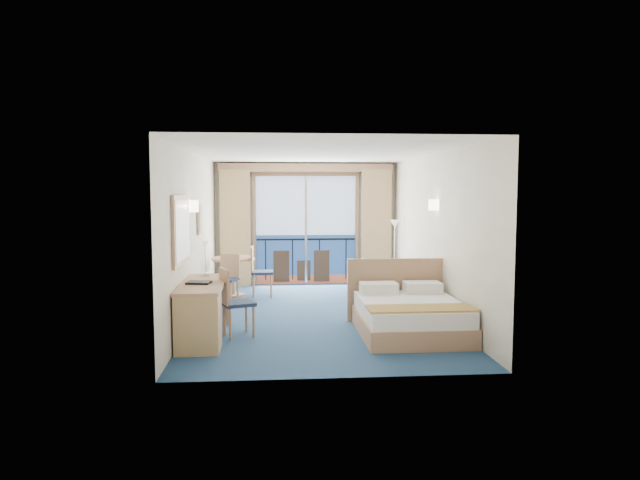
{
  "coord_description": "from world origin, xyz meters",
  "views": [
    {
      "loc": [
        -0.69,
        -9.41,
        2.09
      ],
      "look_at": [
        0.07,
        0.2,
        1.25
      ],
      "focal_mm": 32.0,
      "sensor_mm": 36.0,
      "label": 1
    }
  ],
  "objects_px": {
    "round_table": "(233,267)",
    "table_chair_b": "(228,275)",
    "armchair": "(387,278)",
    "bed": "(409,315)",
    "desk_chair": "(232,298)",
    "table_chair_a": "(258,268)",
    "floor_lamp": "(395,237)",
    "nightstand": "(420,297)",
    "desk": "(199,315)"
  },
  "relations": [
    {
      "from": "round_table",
      "to": "table_chair_b",
      "type": "relative_size",
      "value": 0.95
    },
    {
      "from": "armchair",
      "to": "bed",
      "type": "bearing_deg",
      "value": 78.74
    },
    {
      "from": "armchair",
      "to": "desk_chair",
      "type": "bearing_deg",
      "value": 39.16
    },
    {
      "from": "desk_chair",
      "to": "table_chair_b",
      "type": "distance_m",
      "value": 2.61
    },
    {
      "from": "table_chair_a",
      "to": "armchair",
      "type": "bearing_deg",
      "value": -96.28
    },
    {
      "from": "desk_chair",
      "to": "round_table",
      "type": "height_order",
      "value": "desk_chair"
    },
    {
      "from": "armchair",
      "to": "table_chair_a",
      "type": "bearing_deg",
      "value": -12.31
    },
    {
      "from": "armchair",
      "to": "floor_lamp",
      "type": "relative_size",
      "value": 0.56
    },
    {
      "from": "bed",
      "to": "nightstand",
      "type": "height_order",
      "value": "bed"
    },
    {
      "from": "floor_lamp",
      "to": "desk",
      "type": "bearing_deg",
      "value": -129.48
    },
    {
      "from": "nightstand",
      "to": "table_chair_a",
      "type": "bearing_deg",
      "value": 146.02
    },
    {
      "from": "round_table",
      "to": "nightstand",
      "type": "bearing_deg",
      "value": -30.8
    },
    {
      "from": "desk_chair",
      "to": "table_chair_a",
      "type": "xyz_separation_m",
      "value": [
        0.27,
        3.12,
        0.0
      ]
    },
    {
      "from": "nightstand",
      "to": "round_table",
      "type": "distance_m",
      "value": 3.83
    },
    {
      "from": "armchair",
      "to": "desk_chair",
      "type": "distance_m",
      "value": 4.01
    },
    {
      "from": "floor_lamp",
      "to": "round_table",
      "type": "relative_size",
      "value": 1.73
    },
    {
      "from": "bed",
      "to": "desk",
      "type": "xyz_separation_m",
      "value": [
        -2.95,
        -0.55,
        0.17
      ]
    },
    {
      "from": "armchair",
      "to": "round_table",
      "type": "bearing_deg",
      "value": -12.8
    },
    {
      "from": "desk",
      "to": "table_chair_b",
      "type": "bearing_deg",
      "value": 87.84
    },
    {
      "from": "armchair",
      "to": "table_chair_b",
      "type": "xyz_separation_m",
      "value": [
        -3.07,
        -0.27,
        0.13
      ]
    },
    {
      "from": "round_table",
      "to": "table_chair_a",
      "type": "height_order",
      "value": "table_chair_a"
    },
    {
      "from": "nightstand",
      "to": "armchair",
      "type": "bearing_deg",
      "value": 99.07
    },
    {
      "from": "nightstand",
      "to": "table_chair_a",
      "type": "relative_size",
      "value": 0.6
    },
    {
      "from": "table_chair_b",
      "to": "floor_lamp",
      "type": "bearing_deg",
      "value": 36.6
    },
    {
      "from": "desk_chair",
      "to": "armchair",
      "type": "bearing_deg",
      "value": -64.64
    },
    {
      "from": "floor_lamp",
      "to": "table_chair_a",
      "type": "relative_size",
      "value": 1.49
    },
    {
      "from": "bed",
      "to": "table_chair_a",
      "type": "height_order",
      "value": "bed"
    },
    {
      "from": "nightstand",
      "to": "table_chair_b",
      "type": "relative_size",
      "value": 0.66
    },
    {
      "from": "desk_chair",
      "to": "table_chair_b",
      "type": "bearing_deg",
      "value": -14.34
    },
    {
      "from": "floor_lamp",
      "to": "round_table",
      "type": "height_order",
      "value": "floor_lamp"
    },
    {
      "from": "round_table",
      "to": "table_chair_a",
      "type": "bearing_deg",
      "value": -8.87
    },
    {
      "from": "table_chair_a",
      "to": "table_chair_b",
      "type": "bearing_deg",
      "value": 133.84
    },
    {
      "from": "nightstand",
      "to": "desk",
      "type": "height_order",
      "value": "desk"
    },
    {
      "from": "nightstand",
      "to": "floor_lamp",
      "type": "bearing_deg",
      "value": 88.39
    },
    {
      "from": "desk_chair",
      "to": "table_chair_a",
      "type": "relative_size",
      "value": 1.0
    },
    {
      "from": "table_chair_b",
      "to": "armchair",
      "type": "bearing_deg",
      "value": 23.87
    },
    {
      "from": "armchair",
      "to": "round_table",
      "type": "height_order",
      "value": "round_table"
    },
    {
      "from": "floor_lamp",
      "to": "desk",
      "type": "height_order",
      "value": "floor_lamp"
    },
    {
      "from": "desk",
      "to": "table_chair_a",
      "type": "relative_size",
      "value": 1.75
    },
    {
      "from": "nightstand",
      "to": "table_chair_a",
      "type": "xyz_separation_m",
      "value": [
        -2.79,
        1.88,
        0.26
      ]
    },
    {
      "from": "bed",
      "to": "desk_chair",
      "type": "height_order",
      "value": "bed"
    },
    {
      "from": "armchair",
      "to": "floor_lamp",
      "type": "bearing_deg",
      "value": -118.23
    },
    {
      "from": "bed",
      "to": "desk",
      "type": "relative_size",
      "value": 1.1
    },
    {
      "from": "bed",
      "to": "table_chair_b",
      "type": "distance_m",
      "value": 3.87
    },
    {
      "from": "round_table",
      "to": "table_chair_b",
      "type": "xyz_separation_m",
      "value": [
        -0.05,
        -0.6,
        -0.07
      ]
    },
    {
      "from": "armchair",
      "to": "table_chair_a",
      "type": "distance_m",
      "value": 2.55
    },
    {
      "from": "bed",
      "to": "desk",
      "type": "distance_m",
      "value": 3.0
    },
    {
      "from": "desk_chair",
      "to": "desk",
      "type": "bearing_deg",
      "value": 126.45
    },
    {
      "from": "desk",
      "to": "table_chair_a",
      "type": "bearing_deg",
      "value": 79.9
    },
    {
      "from": "bed",
      "to": "desk_chair",
      "type": "relative_size",
      "value": 1.92
    }
  ]
}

